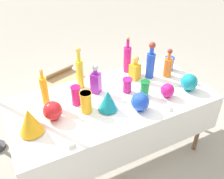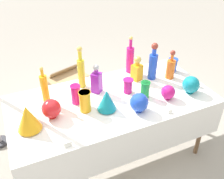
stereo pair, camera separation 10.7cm
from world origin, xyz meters
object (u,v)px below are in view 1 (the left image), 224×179
Objects in this scene: tall_bottle_0 at (45,91)px; round_bowl_0 at (140,102)px; round_bowl_2 at (167,90)px; round_bowl_3 at (189,82)px; slender_vase_0 at (76,95)px; slender_vase_2 at (86,102)px; tall_bottle_3 at (80,71)px; square_decanter_1 at (135,69)px; slender_vase_3 at (169,63)px; tall_bottle_1 at (168,66)px; tall_bottle_2 at (127,58)px; slender_vase_4 at (145,88)px; fluted_vase_1 at (108,100)px; tall_bottle_4 at (151,63)px; round_bowl_1 at (53,111)px; fluted_vase_0 at (30,121)px; cardboard_box_behind_left at (64,89)px; square_decanter_0 at (96,81)px; slender_vase_1 at (127,85)px.

round_bowl_0 is (0.71, -0.44, -0.06)m from tall_bottle_0.
round_bowl_3 is (0.26, -0.00, 0.02)m from round_bowl_2.
slender_vase_0 is 0.95× the size of slender_vase_2.
tall_bottle_3 reaches higher than round_bowl_2.
square_decanter_1 reaches higher than slender_vase_2.
slender_vase_3 is at bearing -0.05° from square_decanter_1.
tall_bottle_1 is at bearing -13.55° from tall_bottle_3.
tall_bottle_0 is 2.53× the size of slender_vase_3.
tall_bottle_2 reaches higher than slender_vase_4.
slender_vase_3 is (0.11, 0.11, -0.04)m from tall_bottle_1.
fluted_vase_1 is 0.28m from round_bowl_0.
tall_bottle_0 is 0.91m from slender_vase_4.
tall_bottle_4 is 2.36× the size of round_bowl_1.
fluted_vase_0 is 0.22m from round_bowl_1.
slender_vase_2 is at bearing 171.71° from round_bowl_3.
tall_bottle_1 is 0.20m from tall_bottle_4.
slender_vase_3 is 1.53m from cardboard_box_behind_left.
tall_bottle_1 is 0.93m from tall_bottle_3.
round_bowl_2 is at bearing -7.79° from fluted_vase_1.
tall_bottle_1 reaches higher than fluted_vase_0.
tall_bottle_2 is 2.80× the size of slender_vase_3.
slender_vase_0 is 1.15m from slender_vase_3.
fluted_vase_0 is 0.92m from round_bowl_0.
slender_vase_3 is 1.62m from fluted_vase_0.
tall_bottle_3 is 0.46m from fluted_vase_1.
tall_bottle_0 is at bearing 178.39° from square_decanter_0.
tall_bottle_0 is at bearing 168.85° from slender_vase_1.
slender_vase_2 is at bearing -41.17° from tall_bottle_0.
tall_bottle_4 reaches higher than fluted_vase_1.
tall_bottle_0 is at bearing 159.25° from round_bowl_2.
slender_vase_1 is 0.96m from fluted_vase_0.
slender_vase_3 is 0.43m from round_bowl_3.
slender_vase_2 is at bearing -170.54° from tall_bottle_1.
cardboard_box_behind_left is (-0.03, 1.33, -0.67)m from fluted_vase_1.
round_bowl_0 is at bearing -32.02° from tall_bottle_0.
tall_bottle_3 is at bearing 19.36° from tall_bottle_0.
tall_bottle_0 is 1.27× the size of square_decanter_0.
slender_vase_4 is 1.52m from cardboard_box_behind_left.
round_bowl_2 is at bearing 8.18° from round_bowl_0.
slender_vase_2 is 0.77m from round_bowl_2.
slender_vase_0 is at bearing -173.43° from slender_vase_3.
tall_bottle_2 is 0.18m from square_decanter_1.
tall_bottle_0 is at bearing 89.90° from round_bowl_1.
tall_bottle_1 is at bearing -20.35° from tall_bottle_4.
slender_vase_4 is (-0.42, -0.20, -0.03)m from tall_bottle_1.
slender_vase_1 is (-0.35, -0.13, -0.09)m from tall_bottle_4.
square_decanter_1 is 1.19m from fluted_vase_0.
square_decanter_0 is at bearing -155.43° from tall_bottle_2.
round_bowl_1 reaches higher than slender_vase_3.
square_decanter_0 is 0.74m from fluted_vase_0.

